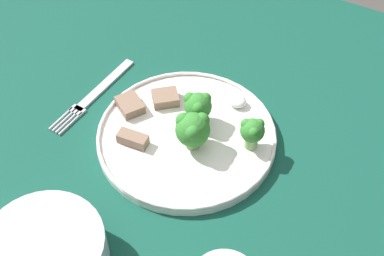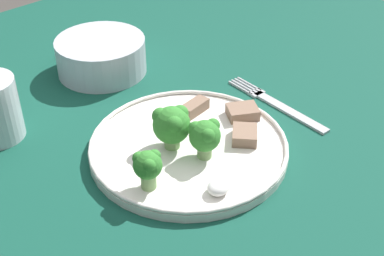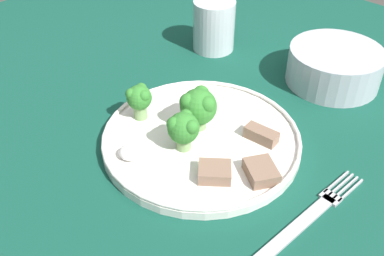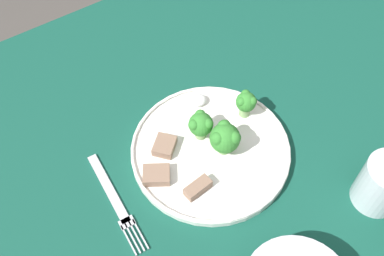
{
  "view_description": "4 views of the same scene",
  "coord_description": "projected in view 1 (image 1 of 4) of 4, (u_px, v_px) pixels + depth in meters",
  "views": [
    {
      "loc": [
        -0.28,
        0.38,
        1.38
      ],
      "look_at": [
        -0.03,
        -0.07,
        0.8
      ],
      "focal_mm": 50.0,
      "sensor_mm": 36.0,
      "label": 1
    },
    {
      "loc": [
        -0.41,
        -0.5,
        1.21
      ],
      "look_at": [
        -0.01,
        -0.08,
        0.79
      ],
      "focal_mm": 50.0,
      "sensor_mm": 36.0,
      "label": 2
    },
    {
      "loc": [
        0.31,
        -0.43,
        1.16
      ],
      "look_at": [
        -0.02,
        -0.09,
        0.79
      ],
      "focal_mm": 42.0,
      "sensor_mm": 36.0,
      "label": 3
    },
    {
      "loc": [
        0.24,
        0.25,
        1.42
      ],
      "look_at": [
        0.01,
        -0.11,
        0.81
      ],
      "focal_mm": 42.0,
      "sensor_mm": 36.0,
      "label": 4
    }
  ],
  "objects": [
    {
      "name": "fork",
      "position": [
        95.0,
        94.0,
        0.88
      ],
      "size": [
        0.03,
        0.2,
        0.0
      ],
      "color": "#B2B2B7",
      "rests_on": "table"
    },
    {
      "name": "meat_slice_front_slice",
      "position": [
        165.0,
        98.0,
        0.85
      ],
      "size": [
        0.05,
        0.05,
        0.02
      ],
      "color": "#846651",
      "rests_on": "dinner_plate"
    },
    {
      "name": "broccoli_floret_center_left",
      "position": [
        193.0,
        129.0,
        0.77
      ],
      "size": [
        0.05,
        0.05,
        0.06
      ],
      "color": "#7FA866",
      "rests_on": "dinner_plate"
    },
    {
      "name": "broccoli_floret_back_left",
      "position": [
        252.0,
        131.0,
        0.77
      ],
      "size": [
        0.04,
        0.04,
        0.05
      ],
      "color": "#7FA866",
      "rests_on": "dinner_plate"
    },
    {
      "name": "broccoli_floret_near_rim_left",
      "position": [
        198.0,
        106.0,
        0.8
      ],
      "size": [
        0.04,
        0.04,
        0.06
      ],
      "color": "#7FA866",
      "rests_on": "dinner_plate"
    },
    {
      "name": "dinner_plate",
      "position": [
        187.0,
        136.0,
        0.81
      ],
      "size": [
        0.27,
        0.27,
        0.02
      ],
      "color": "white",
      "rests_on": "table"
    },
    {
      "name": "meat_slice_rear_slice",
      "position": [
        130.0,
        105.0,
        0.84
      ],
      "size": [
        0.06,
        0.05,
        0.02
      ],
      "color": "#846651",
      "rests_on": "dinner_plate"
    },
    {
      "name": "table",
      "position": [
        156.0,
        205.0,
        0.85
      ],
      "size": [
        1.34,
        1.09,
        0.75
      ],
      "color": "#114738",
      "rests_on": "ground_plane"
    },
    {
      "name": "cream_bowl",
      "position": [
        47.0,
        255.0,
        0.66
      ],
      "size": [
        0.15,
        0.15,
        0.06
      ],
      "color": "#B7BCC6",
      "rests_on": "table"
    },
    {
      "name": "meat_slice_middle_slice",
      "position": [
        133.0,
        139.0,
        0.8
      ],
      "size": [
        0.05,
        0.03,
        0.02
      ],
      "color": "#846651",
      "rests_on": "dinner_plate"
    },
    {
      "name": "sauce_dollop",
      "position": [
        237.0,
        101.0,
        0.85
      ],
      "size": [
        0.03,
        0.03,
        0.02
      ],
      "color": "white",
      "rests_on": "dinner_plate"
    }
  ]
}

